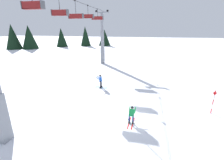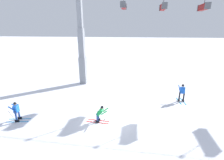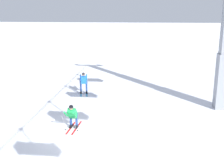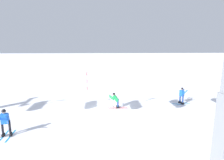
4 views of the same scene
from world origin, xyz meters
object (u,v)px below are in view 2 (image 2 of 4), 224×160
object	(u,v)px
lift_tower_near	(82,48)
chairlift_seat_second	(163,7)
skier_distant_downhill	(16,110)
skier_distant_uphill	(182,91)
chairlift_seat_nearest	(123,6)
skier_carving_main	(100,113)
chairlift_seat_middle	(203,7)

from	to	relation	value
lift_tower_near	chairlift_seat_second	xyz separation A→B (m)	(9.21, 0.00, 4.52)
skier_distant_downhill	skier_distant_uphill	bearing A→B (deg)	22.22
chairlift_seat_nearest	lift_tower_near	bearing A→B (deg)	180.00
skier_carving_main	chairlift_seat_second	bearing A→B (deg)	59.21
chairlift_seat_nearest	skier_distant_uphill	bearing A→B (deg)	-30.62
chairlift_seat_second	chairlift_seat_middle	world-z (taller)	same
skier_distant_uphill	skier_distant_downhill	bearing A→B (deg)	-157.78
chairlift_seat_nearest	chairlift_seat_middle	world-z (taller)	same
skier_distant_downhill	chairlift_seat_nearest	bearing A→B (deg)	51.92
skier_carving_main	chairlift_seat_middle	xyz separation A→B (m)	(9.09, 8.50, 8.21)
skier_distant_uphill	skier_distant_downhill	size ratio (longest dim) A/B	1.02
skier_carving_main	chairlift_seat_middle	world-z (taller)	chairlift_seat_middle
skier_carving_main	chairlift_seat_middle	bearing A→B (deg)	43.06
chairlift_seat_nearest	skier_distant_uphill	world-z (taller)	chairlift_seat_nearest
chairlift_seat_middle	chairlift_seat_nearest	bearing A→B (deg)	-180.00
skier_distant_downhill	skier_carving_main	bearing A→B (deg)	6.90
lift_tower_near	chairlift_seat_nearest	distance (m)	6.87
chairlift_seat_middle	skier_distant_downhill	bearing A→B (deg)	-149.13
lift_tower_near	skier_distant_uphill	xyz separation A→B (m)	(11.30, -3.73, -3.52)
lift_tower_near	skier_distant_downhill	size ratio (longest dim) A/B	6.23
chairlift_seat_second	lift_tower_near	bearing A→B (deg)	-180.00
chairlift_seat_middle	lift_tower_near	bearing A→B (deg)	-180.00
chairlift_seat_nearest	skier_distant_uphill	size ratio (longest dim) A/B	1.07
lift_tower_near	chairlift_seat_second	world-z (taller)	lift_tower_near
lift_tower_near	chairlift_seat_second	bearing A→B (deg)	0.00
skier_carving_main	lift_tower_near	size ratio (longest dim) A/B	0.16
skier_distant_uphill	skier_carving_main	bearing A→B (deg)	-146.32
skier_carving_main	skier_distant_downhill	xyz separation A→B (m)	(-6.42, -0.78, 0.11)
skier_carving_main	chairlift_seat_second	size ratio (longest dim) A/B	0.84
chairlift_seat_middle	skier_distant_uphill	bearing A→B (deg)	-117.49
skier_carving_main	chairlift_seat_nearest	size ratio (longest dim) A/B	0.93
lift_tower_near	skier_distant_downhill	world-z (taller)	lift_tower_near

